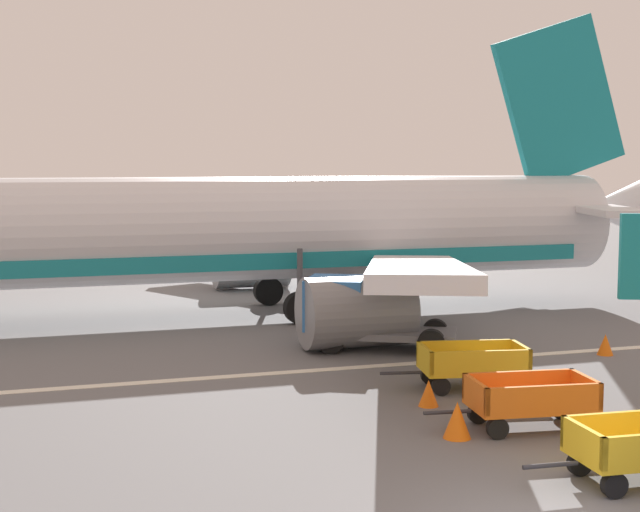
{
  "coord_description": "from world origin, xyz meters",
  "views": [
    {
      "loc": [
        -7.17,
        -11.39,
        5.49
      ],
      "look_at": [
        0.73,
        13.66,
        2.8
      ],
      "focal_mm": 51.17,
      "sensor_mm": 36.0,
      "label": 1
    }
  ],
  "objects_px": {
    "baggage_cart_far_end": "(472,364)",
    "traffic_cone_near_plane": "(429,393)",
    "service_truck_beside_carts": "(353,312)",
    "traffic_cone_by_carts": "(605,345)",
    "baggage_cart_fourth_in_row": "(530,400)",
    "traffic_cone_mid_apron": "(457,420)",
    "airplane": "(243,231)"
  },
  "relations": [
    {
      "from": "baggage_cart_fourth_in_row",
      "to": "traffic_cone_near_plane",
      "type": "relative_size",
      "value": 5.99
    },
    {
      "from": "service_truck_beside_carts",
      "to": "traffic_cone_by_carts",
      "type": "distance_m",
      "value": 7.32
    },
    {
      "from": "service_truck_beside_carts",
      "to": "traffic_cone_by_carts",
      "type": "height_order",
      "value": "service_truck_beside_carts"
    },
    {
      "from": "baggage_cart_far_end",
      "to": "service_truck_beside_carts",
      "type": "relative_size",
      "value": 0.76
    },
    {
      "from": "traffic_cone_near_plane",
      "to": "baggage_cart_fourth_in_row",
      "type": "bearing_deg",
      "value": -60.35
    },
    {
      "from": "baggage_cart_fourth_in_row",
      "to": "traffic_cone_mid_apron",
      "type": "distance_m",
      "value": 1.75
    },
    {
      "from": "baggage_cart_fourth_in_row",
      "to": "traffic_cone_mid_apron",
      "type": "xyz_separation_m",
      "value": [
        -1.72,
        -0.13,
        -0.23
      ]
    },
    {
      "from": "traffic_cone_near_plane",
      "to": "traffic_cone_mid_apron",
      "type": "relative_size",
      "value": 0.81
    },
    {
      "from": "traffic_cone_near_plane",
      "to": "traffic_cone_mid_apron",
      "type": "bearing_deg",
      "value": -100.66
    },
    {
      "from": "traffic_cone_near_plane",
      "to": "traffic_cone_by_carts",
      "type": "distance_m",
      "value": 7.96
    },
    {
      "from": "service_truck_beside_carts",
      "to": "baggage_cart_fourth_in_row",
      "type": "bearing_deg",
      "value": -85.24
    },
    {
      "from": "baggage_cart_fourth_in_row",
      "to": "service_truck_beside_carts",
      "type": "distance_m",
      "value": 8.93
    },
    {
      "from": "baggage_cart_far_end",
      "to": "traffic_cone_near_plane",
      "type": "xyz_separation_m",
      "value": [
        -1.69,
        -1.17,
        -0.3
      ]
    },
    {
      "from": "airplane",
      "to": "traffic_cone_by_carts",
      "type": "bearing_deg",
      "value": -49.0
    },
    {
      "from": "baggage_cart_fourth_in_row",
      "to": "traffic_cone_by_carts",
      "type": "distance_m",
      "value": 8.24
    },
    {
      "from": "baggage_cart_fourth_in_row",
      "to": "traffic_cone_mid_apron",
      "type": "height_order",
      "value": "baggage_cart_fourth_in_row"
    },
    {
      "from": "baggage_cart_fourth_in_row",
      "to": "traffic_cone_mid_apron",
      "type": "bearing_deg",
      "value": -175.69
    },
    {
      "from": "baggage_cart_fourth_in_row",
      "to": "traffic_cone_near_plane",
      "type": "distance_m",
      "value": 2.6
    },
    {
      "from": "airplane",
      "to": "baggage_cart_fourth_in_row",
      "type": "xyz_separation_m",
      "value": [
        2.57,
        -15.48,
        -2.45
      ]
    },
    {
      "from": "traffic_cone_by_carts",
      "to": "baggage_cart_fourth_in_row",
      "type": "bearing_deg",
      "value": -135.26
    },
    {
      "from": "airplane",
      "to": "traffic_cone_mid_apron",
      "type": "distance_m",
      "value": 15.86
    },
    {
      "from": "airplane",
      "to": "baggage_cart_fourth_in_row",
      "type": "bearing_deg",
      "value": -80.59
    },
    {
      "from": "traffic_cone_mid_apron",
      "to": "traffic_cone_near_plane",
      "type": "bearing_deg",
      "value": 79.34
    },
    {
      "from": "airplane",
      "to": "baggage_cart_far_end",
      "type": "relative_size",
      "value": 10.34
    },
    {
      "from": "traffic_cone_by_carts",
      "to": "baggage_cart_far_end",
      "type": "bearing_deg",
      "value": -156.33
    },
    {
      "from": "traffic_cone_near_plane",
      "to": "baggage_cart_far_end",
      "type": "bearing_deg",
      "value": 34.67
    },
    {
      "from": "airplane",
      "to": "service_truck_beside_carts",
      "type": "height_order",
      "value": "airplane"
    },
    {
      "from": "baggage_cart_far_end",
      "to": "service_truck_beside_carts",
      "type": "height_order",
      "value": "service_truck_beside_carts"
    },
    {
      "from": "baggage_cart_far_end",
      "to": "traffic_cone_by_carts",
      "type": "height_order",
      "value": "baggage_cart_far_end"
    },
    {
      "from": "baggage_cart_fourth_in_row",
      "to": "baggage_cart_far_end",
      "type": "height_order",
      "value": "same"
    },
    {
      "from": "baggage_cart_far_end",
      "to": "traffic_cone_near_plane",
      "type": "bearing_deg",
      "value": -145.33
    },
    {
      "from": "airplane",
      "to": "service_truck_beside_carts",
      "type": "distance_m",
      "value": 7.11
    }
  ]
}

